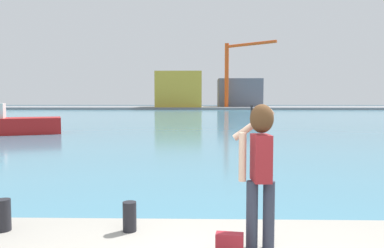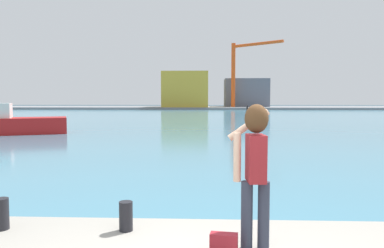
{
  "view_description": "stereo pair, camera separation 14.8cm",
  "coord_description": "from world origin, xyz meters",
  "px_view_note": "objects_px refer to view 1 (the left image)",
  "views": [
    {
      "loc": [
        -0.28,
        -3.43,
        2.31
      ],
      "look_at": [
        -0.46,
        4.26,
        1.81
      ],
      "focal_mm": 34.49,
      "sensor_mm": 36.0,
      "label": 1
    },
    {
      "loc": [
        -0.13,
        -3.43,
        2.31
      ],
      "look_at": [
        -0.46,
        4.26,
        1.81
      ],
      "focal_mm": 34.49,
      "sensor_mm": 36.0,
      "label": 2
    }
  ],
  "objects_px": {
    "harbor_bollard": "(130,217)",
    "warehouse_left": "(180,90)",
    "port_crane": "(233,67)",
    "handbag": "(230,243)",
    "warehouse_right": "(239,93)",
    "harbor_bollard_2": "(3,215)",
    "person_photographer": "(260,161)"
  },
  "relations": [
    {
      "from": "harbor_bollard_2",
      "to": "person_photographer",
      "type": "bearing_deg",
      "value": -8.64
    },
    {
      "from": "harbor_bollard",
      "to": "harbor_bollard_2",
      "type": "distance_m",
      "value": 1.73
    },
    {
      "from": "handbag",
      "to": "harbor_bollard_2",
      "type": "distance_m",
      "value": 3.11
    },
    {
      "from": "warehouse_left",
      "to": "warehouse_right",
      "type": "relative_size",
      "value": 1.15
    },
    {
      "from": "warehouse_left",
      "to": "handbag",
      "type": "bearing_deg",
      "value": -86.35
    },
    {
      "from": "person_photographer",
      "to": "warehouse_right",
      "type": "relative_size",
      "value": 0.15
    },
    {
      "from": "handbag",
      "to": "warehouse_right",
      "type": "bearing_deg",
      "value": 83.98
    },
    {
      "from": "person_photographer",
      "to": "handbag",
      "type": "distance_m",
      "value": 1.03
    },
    {
      "from": "handbag",
      "to": "warehouse_left",
      "type": "xyz_separation_m",
      "value": [
        -5.62,
        88.26,
        4.16
      ]
    },
    {
      "from": "harbor_bollard",
      "to": "warehouse_right",
      "type": "height_order",
      "value": "warehouse_right"
    },
    {
      "from": "warehouse_right",
      "to": "harbor_bollard",
      "type": "bearing_deg",
      "value": -96.87
    },
    {
      "from": "warehouse_left",
      "to": "port_crane",
      "type": "height_order",
      "value": "port_crane"
    },
    {
      "from": "handbag",
      "to": "harbor_bollard",
      "type": "relative_size",
      "value": 0.79
    },
    {
      "from": "warehouse_left",
      "to": "warehouse_right",
      "type": "distance_m",
      "value": 16.23
    },
    {
      "from": "warehouse_left",
      "to": "port_crane",
      "type": "bearing_deg",
      "value": -10.66
    },
    {
      "from": "handbag",
      "to": "harbor_bollard_2",
      "type": "bearing_deg",
      "value": 167.35
    },
    {
      "from": "port_crane",
      "to": "harbor_bollard_2",
      "type": "bearing_deg",
      "value": -97.1
    },
    {
      "from": "harbor_bollard",
      "to": "warehouse_left",
      "type": "height_order",
      "value": "warehouse_left"
    },
    {
      "from": "person_photographer",
      "to": "harbor_bollard_2",
      "type": "relative_size",
      "value": 4.0
    },
    {
      "from": "warehouse_left",
      "to": "warehouse_right",
      "type": "xyz_separation_m",
      "value": [
        15.45,
        4.92,
        -0.67
      ]
    },
    {
      "from": "warehouse_right",
      "to": "handbag",
      "type": "bearing_deg",
      "value": -96.02
    },
    {
      "from": "harbor_bollard",
      "to": "warehouse_left",
      "type": "distance_m",
      "value": 87.76
    },
    {
      "from": "warehouse_left",
      "to": "port_crane",
      "type": "relative_size",
      "value": 0.83
    },
    {
      "from": "handbag",
      "to": "harbor_bollard_2",
      "type": "xyz_separation_m",
      "value": [
        -3.04,
        0.68,
        0.1
      ]
    },
    {
      "from": "port_crane",
      "to": "warehouse_left",
      "type": "bearing_deg",
      "value": 169.34
    },
    {
      "from": "harbor_bollard",
      "to": "warehouse_left",
      "type": "xyz_separation_m",
      "value": [
        -4.32,
        87.56,
        4.08
      ]
    },
    {
      "from": "warehouse_left",
      "to": "port_crane",
      "type": "xyz_separation_m",
      "value": [
        13.18,
        -2.48,
        5.54
      ]
    },
    {
      "from": "harbor_bollard",
      "to": "handbag",
      "type": "bearing_deg",
      "value": -28.34
    },
    {
      "from": "person_photographer",
      "to": "port_crane",
      "type": "xyz_separation_m",
      "value": [
        7.19,
        85.62,
        8.76
      ]
    },
    {
      "from": "person_photographer",
      "to": "warehouse_right",
      "type": "xyz_separation_m",
      "value": [
        9.46,
        93.02,
        2.54
      ]
    },
    {
      "from": "harbor_bollard",
      "to": "warehouse_right",
      "type": "xyz_separation_m",
      "value": [
        11.14,
        92.48,
        3.4
      ]
    },
    {
      "from": "handbag",
      "to": "harbor_bollard_2",
      "type": "relative_size",
      "value": 0.74
    }
  ]
}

